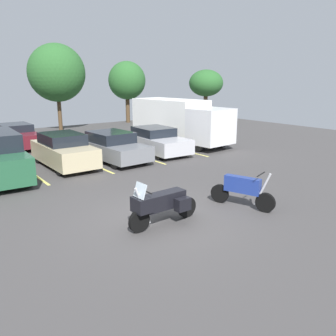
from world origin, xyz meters
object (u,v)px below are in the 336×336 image
Objects in this scene: car_silver at (155,141)px; car_far_maroon at (17,136)px; motorcycle_touring at (162,203)px; box_truck at (179,120)px; car_champagne at (64,151)px; car_grey at (113,147)px; motorcycle_second at (243,190)px.

car_far_maroon is at bearing 132.89° from car_silver.
box_truck reaches higher than motorcycle_touring.
car_champagne is at bearing 87.42° from motorcycle_touring.
box_truck is (8.01, 1.37, 0.72)m from car_champagne.
car_champagne is at bearing 171.74° from car_grey.
motorcycle_second is 11.45m from box_truck.
car_champagne is at bearing -85.31° from car_far_maroon.
motorcycle_touring is 0.54× the size of car_far_maroon.
car_silver is at bearing 7.31° from car_grey.
box_truck is at bearing 9.71° from car_champagne.
car_far_maroon is (-5.72, 6.15, 0.01)m from car_silver.
motorcycle_touring is 12.77m from box_truck.
car_far_maroon is at bearing 90.54° from motorcycle_touring.
car_silver is 1.09× the size of car_far_maroon.
car_grey is at bearing 90.81° from motorcycle_second.
car_far_maroon is 9.80m from box_truck.
car_champagne is 1.00× the size of car_far_maroon.
car_champagne reaches higher than car_far_maroon.
box_truck reaches higher than car_silver.
car_far_maroon is at bearing 114.00° from car_grey.
car_champagne reaches higher than car_silver.
box_truck is at bearing 61.24° from motorcycle_second.
car_grey is at bearing -8.26° from car_champagne.
motorcycle_touring is 8.36m from car_grey.
motorcycle_touring is 14.40m from car_far_maroon.
motorcycle_touring is 0.54× the size of car_champagne.
motorcycle_second is 0.45× the size of car_silver.
motorcycle_second is at bearing -8.01° from motorcycle_touring.
car_champagne is at bearing 106.20° from motorcycle_second.
car_grey is at bearing 70.69° from motorcycle_touring.
car_grey is 1.01× the size of car_far_maroon.
box_truck is at bearing 17.01° from car_grey.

